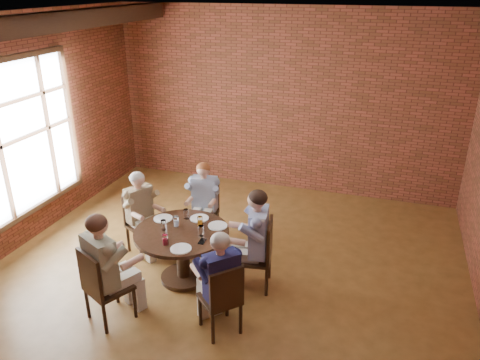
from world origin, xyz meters
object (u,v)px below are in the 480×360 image
(diner_a, at_px, (253,240))
(diner_c, at_px, (142,214))
(chair_a, at_px, (261,252))
(smartphone, at_px, (202,241))
(chair_d, at_px, (101,284))
(diner_b, at_px, (204,203))
(chair_b, at_px, (205,209))
(diner_e, at_px, (219,283))
(diner_d, at_px, (106,268))
(chair_e, at_px, (223,298))
(dining_table, at_px, (182,245))
(chair_c, at_px, (140,220))

(diner_a, distance_m, diner_c, 1.82)
(chair_a, bearing_deg, smartphone, -72.51)
(chair_d, xyz_separation_m, smartphone, (0.90, 0.92, 0.23))
(diner_a, relative_size, diner_b, 1.10)
(chair_b, relative_size, diner_e, 0.69)
(diner_d, xyz_separation_m, diner_e, (1.32, 0.21, -0.05))
(diner_c, bearing_deg, smartphone, -88.98)
(chair_e, distance_m, diner_e, 0.17)
(diner_a, distance_m, diner_b, 1.42)
(chair_b, bearing_deg, chair_d, -106.90)
(diner_a, bearing_deg, smartphone, -70.06)
(chair_d, xyz_separation_m, chair_e, (1.42, 0.24, -0.03))
(diner_c, relative_size, diner_d, 0.90)
(diner_b, relative_size, diner_c, 1.00)
(chair_a, distance_m, chair_e, 1.03)
(dining_table, bearing_deg, diner_e, -43.55)
(dining_table, distance_m, diner_e, 1.15)
(chair_b, distance_m, diner_d, 2.20)
(diner_b, relative_size, diner_e, 0.98)
(chair_a, height_order, smartphone, chair_a)
(chair_b, distance_m, diner_c, 1.01)
(diner_b, distance_m, diner_d, 2.12)
(chair_d, bearing_deg, diner_b, -74.27)
(diner_d, bearing_deg, dining_table, -90.00)
(dining_table, relative_size, diner_b, 0.98)
(dining_table, relative_size, chair_d, 1.28)
(chair_a, distance_m, chair_d, 2.01)
(chair_c, distance_m, chair_e, 2.25)
(diner_d, relative_size, smartphone, 9.72)
(dining_table, distance_m, diner_a, 0.97)
(diner_c, xyz_separation_m, chair_e, (1.74, -1.30, -0.14))
(chair_e, relative_size, smartphone, 6.35)
(dining_table, relative_size, diner_c, 0.98)
(diner_a, height_order, chair_e, diner_a)
(diner_c, bearing_deg, dining_table, -90.00)
(dining_table, bearing_deg, smartphone, -24.81)
(chair_b, bearing_deg, smartphone, -76.14)
(chair_b, distance_m, smartphone, 1.45)
(chair_e, height_order, smartphone, chair_e)
(diner_a, bearing_deg, chair_d, -59.38)
(chair_c, relative_size, diner_d, 0.64)
(chair_b, xyz_separation_m, diner_b, (0.01, -0.08, 0.14))
(dining_table, relative_size, chair_a, 1.29)
(chair_a, bearing_deg, diner_a, -90.00)
(diner_a, bearing_deg, diner_c, -109.08)
(diner_a, height_order, diner_d, diner_d)
(chair_a, distance_m, chair_b, 1.54)
(diner_c, distance_m, diner_e, 2.10)
(dining_table, height_order, smartphone, smartphone)
(diner_b, height_order, chair_e, diner_b)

